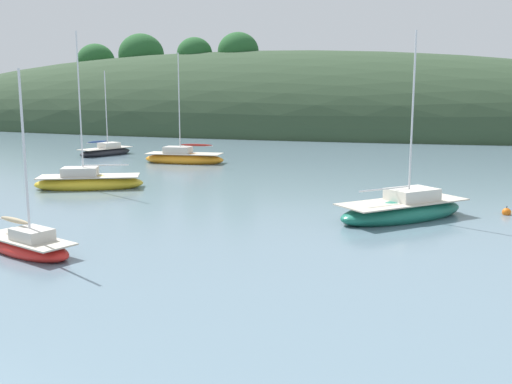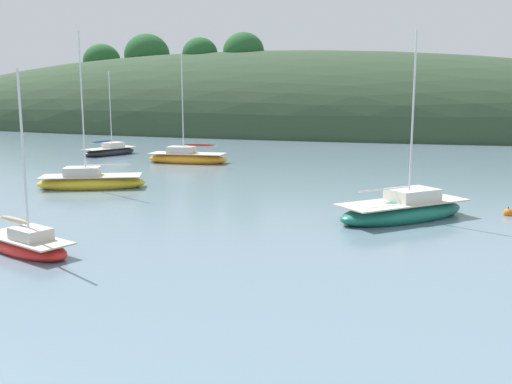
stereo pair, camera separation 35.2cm
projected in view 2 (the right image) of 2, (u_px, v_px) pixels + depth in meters
The scene contains 7 objects.
far_shoreline_hill at pixel (247, 130), 94.20m from camera, with size 150.00×36.00×29.04m.
sailboat_teal_outer at pixel (91, 182), 36.56m from camera, with size 7.09×5.19×10.02m.
sailboat_navy_dinghy at pixel (27, 244), 21.70m from camera, with size 4.98×2.88×7.05m.
sailboat_blue_center at pixel (110, 151), 56.34m from camera, with size 3.59×6.25×8.38m.
sailboat_yellow_far at pixel (187, 158), 49.95m from camera, with size 7.38×3.39×9.67m.
sailboat_grey_yawl at pixel (404, 210), 27.47m from camera, with size 6.61×7.06×9.14m.
mooring_buoy_channel at pixel (508, 213), 28.39m from camera, with size 0.44×0.44×0.54m.
Camera 2 is at (9.81, -5.89, 5.97)m, focal length 40.06 mm.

